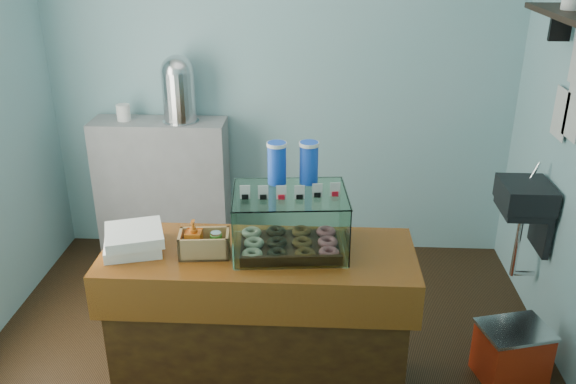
# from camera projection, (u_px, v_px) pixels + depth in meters

# --- Properties ---
(ground) EXTENTS (3.50, 3.50, 0.00)m
(ground) POSITION_uv_depth(u_px,v_px,m) (265.00, 361.00, 3.69)
(ground) COLOR black
(ground) RESTS_ON ground
(room_shell) EXTENTS (3.54, 3.04, 2.82)m
(room_shell) POSITION_uv_depth(u_px,v_px,m) (266.00, 83.00, 3.02)
(room_shell) COLOR #83BABF
(room_shell) RESTS_ON ground
(counter) EXTENTS (1.60, 0.60, 0.90)m
(counter) POSITION_uv_depth(u_px,v_px,m) (260.00, 324.00, 3.28)
(counter) COLOR #472A0D
(counter) RESTS_ON ground
(back_shelf) EXTENTS (1.00, 0.32, 1.10)m
(back_shelf) POSITION_uv_depth(u_px,v_px,m) (164.00, 189.00, 4.72)
(back_shelf) COLOR #959598
(back_shelf) RESTS_ON ground
(display_case) EXTENTS (0.61, 0.47, 0.53)m
(display_case) POSITION_uv_depth(u_px,v_px,m) (291.00, 215.00, 3.09)
(display_case) COLOR black
(display_case) RESTS_ON counter
(condiment_crate) EXTENTS (0.26, 0.17, 0.19)m
(condiment_crate) POSITION_uv_depth(u_px,v_px,m) (202.00, 243.00, 3.05)
(condiment_crate) COLOR tan
(condiment_crate) RESTS_ON counter
(pastry_boxes) EXTENTS (0.36, 0.36, 0.11)m
(pastry_boxes) POSITION_uv_depth(u_px,v_px,m) (134.00, 240.00, 3.10)
(pastry_boxes) COLOR white
(pastry_boxes) RESTS_ON counter
(coffee_urn) EXTENTS (0.27, 0.27, 0.49)m
(coffee_urn) POSITION_uv_depth(u_px,v_px,m) (179.00, 87.00, 4.38)
(coffee_urn) COLOR silver
(coffee_urn) RESTS_ON back_shelf
(red_cooler) EXTENTS (0.44, 0.38, 0.34)m
(red_cooler) POSITION_uv_depth(u_px,v_px,m) (512.00, 352.00, 3.50)
(red_cooler) COLOR red
(red_cooler) RESTS_ON ground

